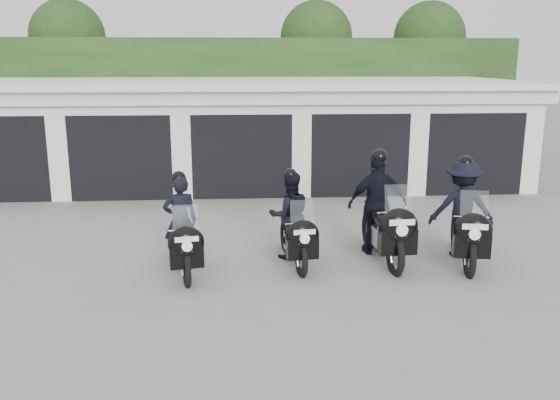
{
  "coord_description": "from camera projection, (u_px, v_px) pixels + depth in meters",
  "views": [
    {
      "loc": [
        -0.07,
        -9.76,
        3.59
      ],
      "look_at": [
        0.67,
        0.81,
        1.05
      ],
      "focal_mm": 38.0,
      "sensor_mm": 36.0,
      "label": 1
    }
  ],
  "objects": [
    {
      "name": "garage_block",
      "position": [
        241.0,
        132.0,
        17.8
      ],
      "size": [
        16.4,
        6.8,
        2.96
      ],
      "color": "white",
      "rests_on": "ground"
    },
    {
      "name": "police_bike_a",
      "position": [
        182.0,
        232.0,
        10.12
      ],
      "size": [
        0.82,
        2.01,
        1.76
      ],
      "rotation": [
        0.0,
        0.0,
        0.18
      ],
      "color": "black",
      "rests_on": "ground"
    },
    {
      "name": "police_bike_b",
      "position": [
        292.0,
        222.0,
        10.64
      ],
      "size": [
        0.85,
        1.98,
        1.73
      ],
      "rotation": [
        0.0,
        0.0,
        0.12
      ],
      "color": "black",
      "rests_on": "ground"
    },
    {
      "name": "background_vegetation",
      "position": [
        250.0,
        81.0,
        22.23
      ],
      "size": [
        20.0,
        3.9,
        5.8
      ],
      "color": "#193A15",
      "rests_on": "ground"
    },
    {
      "name": "police_bike_c",
      "position": [
        380.0,
        211.0,
        10.84
      ],
      "size": [
        1.16,
        2.36,
        2.05
      ],
      "rotation": [
        0.0,
        0.0,
        0.07
      ],
      "color": "black",
      "rests_on": "ground"
    },
    {
      "name": "ground",
      "position": [
        245.0,
        270.0,
        10.31
      ],
      "size": [
        80.0,
        80.0,
        0.0
      ],
      "primitive_type": "plane",
      "color": "gray",
      "rests_on": "ground"
    },
    {
      "name": "police_bike_d",
      "position": [
        463.0,
        215.0,
        10.72
      ],
      "size": [
        1.27,
        2.21,
        1.95
      ],
      "rotation": [
        0.0,
        0.0,
        -0.2
      ],
      "color": "black",
      "rests_on": "ground"
    }
  ]
}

